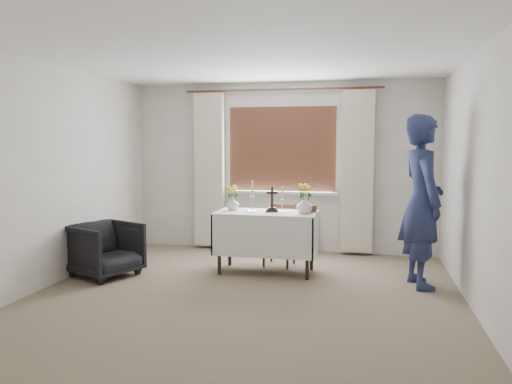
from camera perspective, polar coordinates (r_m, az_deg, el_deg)
ground at (r=5.22m, az=-1.69°, el=-12.34°), size 5.00×5.00×0.00m
altar_table at (r=6.24m, az=1.18°, el=-5.75°), size 1.24×0.64×0.76m
wooden_chair at (r=6.58m, az=2.67°, el=-4.95°), size 0.42×0.42×0.81m
armchair at (r=6.34m, az=-16.80°, el=-6.30°), size 0.94×0.93×0.65m
person at (r=5.85m, az=18.42°, el=-1.02°), size 0.62×0.80×1.93m
radiator at (r=7.45m, az=2.87°, el=-4.51°), size 1.10×0.10×0.60m
wooden_cross at (r=6.16m, az=1.85°, el=-0.81°), size 0.17×0.13×0.32m
candlestick_left at (r=6.17m, az=-0.42°, el=-0.45°), size 0.11×0.11×0.39m
candlestick_right at (r=6.14m, az=3.02°, el=-0.83°), size 0.11×0.11×0.32m
flower_vase_left at (r=6.33m, az=-2.68°, el=-1.32°), size 0.17×0.17×0.17m
flower_vase_right at (r=6.04m, az=5.54°, el=-1.54°), size 0.21×0.21×0.20m
wicker_basket at (r=6.23m, az=5.95°, el=-1.84°), size 0.27×0.27×0.08m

